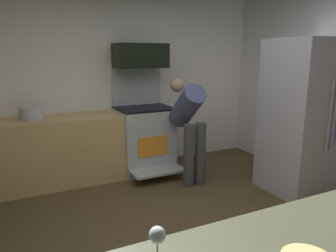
{
  "coord_description": "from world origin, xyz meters",
  "views": [
    {
      "loc": [
        -1.14,
        -2.25,
        1.69
      ],
      "look_at": [
        0.1,
        0.3,
        1.05
      ],
      "focal_mm": 33.9,
      "sensor_mm": 36.0,
      "label": 1
    }
  ],
  "objects_px": {
    "refrigerator": "(303,117)",
    "microwave": "(141,56)",
    "wine_glass_mid": "(157,237)",
    "stock_pot": "(32,113)",
    "person_cook": "(189,121)",
    "oven_range": "(144,137)"
  },
  "relations": [
    {
      "from": "wine_glass_mid",
      "to": "refrigerator",
      "type": "bearing_deg",
      "value": 32.12
    },
    {
      "from": "microwave",
      "to": "person_cook",
      "type": "bearing_deg",
      "value": -62.88
    },
    {
      "from": "refrigerator",
      "to": "microwave",
      "type": "bearing_deg",
      "value": 133.35
    },
    {
      "from": "wine_glass_mid",
      "to": "stock_pot",
      "type": "relative_size",
      "value": 0.52
    },
    {
      "from": "person_cook",
      "to": "wine_glass_mid",
      "type": "relative_size",
      "value": 8.93
    },
    {
      "from": "wine_glass_mid",
      "to": "stock_pot",
      "type": "distance_m",
      "value": 3.25
    },
    {
      "from": "refrigerator",
      "to": "stock_pot",
      "type": "distance_m",
      "value": 3.36
    },
    {
      "from": "refrigerator",
      "to": "stock_pot",
      "type": "bearing_deg",
      "value": 153.14
    },
    {
      "from": "microwave",
      "to": "wine_glass_mid",
      "type": "relative_size",
      "value": 4.79
    },
    {
      "from": "oven_range",
      "to": "microwave",
      "type": "relative_size",
      "value": 2.03
    },
    {
      "from": "refrigerator",
      "to": "wine_glass_mid",
      "type": "xyz_separation_m",
      "value": [
        -2.73,
        -1.72,
        0.07
      ]
    },
    {
      "from": "refrigerator",
      "to": "wine_glass_mid",
      "type": "height_order",
      "value": "refrigerator"
    },
    {
      "from": "microwave",
      "to": "stock_pot",
      "type": "xyz_separation_m",
      "value": [
        -1.49,
        -0.08,
        -0.69
      ]
    },
    {
      "from": "oven_range",
      "to": "wine_glass_mid",
      "type": "height_order",
      "value": "oven_range"
    },
    {
      "from": "oven_range",
      "to": "stock_pot",
      "type": "relative_size",
      "value": 5.03
    },
    {
      "from": "microwave",
      "to": "wine_glass_mid",
      "type": "height_order",
      "value": "microwave"
    },
    {
      "from": "oven_range",
      "to": "stock_pot",
      "type": "distance_m",
      "value": 1.56
    },
    {
      "from": "refrigerator",
      "to": "wine_glass_mid",
      "type": "bearing_deg",
      "value": -147.88
    },
    {
      "from": "refrigerator",
      "to": "stock_pot",
      "type": "height_order",
      "value": "refrigerator"
    },
    {
      "from": "refrigerator",
      "to": "stock_pot",
      "type": "relative_size",
      "value": 6.28
    },
    {
      "from": "microwave",
      "to": "person_cook",
      "type": "relative_size",
      "value": 0.54
    },
    {
      "from": "microwave",
      "to": "person_cook",
      "type": "distance_m",
      "value": 1.18
    }
  ]
}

